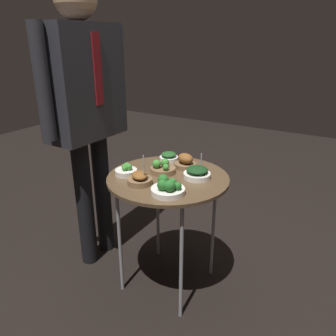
# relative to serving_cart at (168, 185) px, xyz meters

# --- Properties ---
(ground_plane) EXTENTS (8.00, 8.00, 0.00)m
(ground_plane) POSITION_rel_serving_cart_xyz_m (0.00, 0.00, -0.66)
(ground_plane) COLOR black
(serving_cart) EXTENTS (0.67, 0.67, 0.71)m
(serving_cart) POSITION_rel_serving_cart_xyz_m (0.00, 0.00, 0.00)
(serving_cart) COLOR brown
(serving_cart) RESTS_ON ground_plane
(bowl_spinach_back_right) EXTENTS (0.15, 0.15, 0.13)m
(bowl_spinach_back_right) POSITION_rel_serving_cart_xyz_m (0.07, -0.14, 0.08)
(bowl_spinach_back_right) COLOR silver
(bowl_spinach_back_right) RESTS_ON serving_cart
(bowl_broccoli_front_right) EXTENTS (0.14, 0.14, 0.08)m
(bowl_broccoli_front_right) POSITION_rel_serving_cart_xyz_m (0.03, 0.05, 0.08)
(bowl_broccoli_front_right) COLOR brown
(bowl_broccoli_front_right) RESTS_ON serving_cart
(bowl_roast_front_left) EXTENTS (0.13, 0.13, 0.17)m
(bowl_roast_front_left) POSITION_rel_serving_cart_xyz_m (-0.16, 0.08, 0.08)
(bowl_roast_front_left) COLOR brown
(bowl_roast_front_left) RESTS_ON serving_cart
(bowl_roast_mid_left) EXTENTS (0.13, 0.13, 0.09)m
(bowl_roast_mid_left) POSITION_rel_serving_cart_xyz_m (0.17, -0.02, 0.09)
(bowl_roast_mid_left) COLOR brown
(bowl_roast_mid_left) RESTS_ON serving_cart
(bowl_broccoli_far_rim) EXTENTS (0.17, 0.17, 0.09)m
(bowl_broccoli_far_rim) POSITION_rel_serving_cart_xyz_m (-0.18, -0.11, 0.08)
(bowl_broccoli_far_rim) COLOR silver
(bowl_broccoli_far_rim) RESTS_ON serving_cart
(bowl_spinach_mid_right) EXTENTS (0.12, 0.12, 0.05)m
(bowl_spinach_mid_right) POSITION_rel_serving_cart_xyz_m (0.22, 0.13, 0.08)
(bowl_spinach_mid_right) COLOR white
(bowl_spinach_mid_right) RESTS_ON serving_cart
(bowl_broccoli_center) EXTENTS (0.12, 0.12, 0.07)m
(bowl_broccoli_center) POSITION_rel_serving_cart_xyz_m (-0.10, 0.21, 0.08)
(bowl_broccoli_center) COLOR silver
(bowl_broccoli_center) RESTS_ON serving_cart
(waiter_figure) EXTENTS (0.64, 0.24, 1.74)m
(waiter_figure) POSITION_rel_serving_cart_xyz_m (-0.01, 0.57, 0.44)
(waiter_figure) COLOR black
(waiter_figure) RESTS_ON ground_plane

